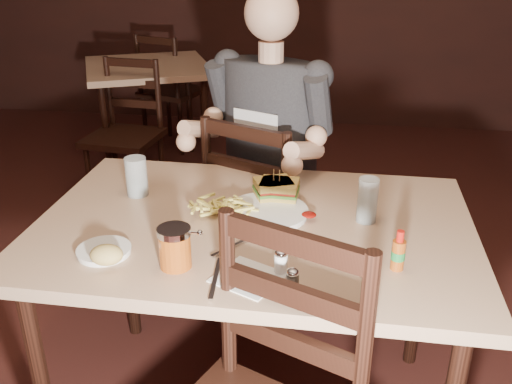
# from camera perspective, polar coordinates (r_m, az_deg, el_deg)

# --- Properties ---
(room_shell) EXTENTS (7.00, 7.00, 7.00)m
(room_shell) POSITION_cam_1_polar(r_m,az_deg,el_deg) (1.60, -10.08, 17.50)
(room_shell) COLOR black
(room_shell) RESTS_ON ground
(main_table) EXTENTS (1.35, 0.91, 0.77)m
(main_table) POSITION_cam_1_polar(r_m,az_deg,el_deg) (1.80, -0.23, -5.03)
(main_table) COLOR tan
(main_table) RESTS_ON ground
(bg_table) EXTENTS (1.06, 1.06, 0.77)m
(bg_table) POSITION_cam_1_polar(r_m,az_deg,el_deg) (4.02, -10.71, 11.16)
(bg_table) COLOR tan
(bg_table) RESTS_ON ground
(chair_far) EXTENTS (0.59, 0.61, 0.95)m
(chair_far) POSITION_cam_1_polar(r_m,az_deg,el_deg) (2.43, 1.45, -2.71)
(chair_far) COLOR black
(chair_far) RESTS_ON ground
(bg_chair_far) EXTENTS (0.53, 0.56, 0.89)m
(bg_chair_far) POSITION_cam_1_polar(r_m,az_deg,el_deg) (4.58, -8.32, 9.97)
(bg_chair_far) COLOR black
(bg_chair_far) RESTS_ON ground
(bg_chair_near) EXTENTS (0.46, 0.49, 0.89)m
(bg_chair_near) POSITION_cam_1_polar(r_m,az_deg,el_deg) (3.58, -13.14, 5.37)
(bg_chair_near) COLOR black
(bg_chair_near) RESTS_ON ground
(diner) EXTENTS (0.66, 0.60, 0.93)m
(diner) POSITION_cam_1_polar(r_m,az_deg,el_deg) (2.21, 0.95, 7.94)
(diner) COLOR #2B2D30
(diner) RESTS_ON chair_far
(dinner_plate) EXTENTS (0.26, 0.26, 0.01)m
(dinner_plate) POSITION_cam_1_polar(r_m,az_deg,el_deg) (1.80, 1.04, -2.14)
(dinner_plate) COLOR white
(dinner_plate) RESTS_ON main_table
(sandwich_left) EXTENTS (0.13, 0.11, 0.10)m
(sandwich_left) POSITION_cam_1_polar(r_m,az_deg,el_deg) (1.87, 2.35, 0.83)
(sandwich_left) COLOR tan
(sandwich_left) RESTS_ON dinner_plate
(sandwich_right) EXTENTS (0.15, 0.13, 0.10)m
(sandwich_right) POSITION_cam_1_polar(r_m,az_deg,el_deg) (1.87, 1.77, 0.90)
(sandwich_right) COLOR tan
(sandwich_right) RESTS_ON dinner_plate
(fries_pile) EXTENTS (0.25, 0.18, 0.04)m
(fries_pile) POSITION_cam_1_polar(r_m,az_deg,el_deg) (1.81, -3.35, -1.16)
(fries_pile) COLOR #EDDD5D
(fries_pile) RESTS_ON dinner_plate
(ketchup_dollop) EXTENTS (0.05, 0.05, 0.01)m
(ketchup_dollop) POSITION_cam_1_polar(r_m,az_deg,el_deg) (1.77, 5.32, -2.27)
(ketchup_dollop) COLOR maroon
(ketchup_dollop) RESTS_ON dinner_plate
(glass_left) EXTENTS (0.07, 0.07, 0.13)m
(glass_left) POSITION_cam_1_polar(r_m,az_deg,el_deg) (1.96, -11.87, 1.52)
(glass_left) COLOR silver
(glass_left) RESTS_ON main_table
(glass_right) EXTENTS (0.06, 0.06, 0.14)m
(glass_right) POSITION_cam_1_polar(r_m,az_deg,el_deg) (1.77, 11.09, -0.81)
(glass_right) COLOR silver
(glass_right) RESTS_ON main_table
(hot_sauce) EXTENTS (0.04, 0.04, 0.11)m
(hot_sauce) POSITION_cam_1_polar(r_m,az_deg,el_deg) (1.55, 14.08, -5.67)
(hot_sauce) COLOR #914010
(hot_sauce) RESTS_ON main_table
(salt_shaker) EXTENTS (0.04, 0.04, 0.06)m
(salt_shaker) POSITION_cam_1_polar(r_m,az_deg,el_deg) (1.50, 2.50, -6.98)
(salt_shaker) COLOR white
(salt_shaker) RESTS_ON main_table
(pepper_shaker) EXTENTS (0.03, 0.03, 0.06)m
(pepper_shaker) POSITION_cam_1_polar(r_m,az_deg,el_deg) (1.43, 3.68, -8.85)
(pepper_shaker) COLOR #38332D
(pepper_shaker) RESTS_ON main_table
(syrup_dispenser) EXTENTS (0.09, 0.09, 0.12)m
(syrup_dispenser) POSITION_cam_1_polar(r_m,az_deg,el_deg) (1.53, -8.12, -5.51)
(syrup_dispenser) COLOR #914010
(syrup_dispenser) RESTS_ON main_table
(napkin) EXTENTS (0.21, 0.20, 0.00)m
(napkin) POSITION_cam_1_polar(r_m,az_deg,el_deg) (1.49, -0.79, -8.54)
(napkin) COLOR white
(napkin) RESTS_ON main_table
(knife) EXTENTS (0.03, 0.19, 0.00)m
(knife) POSITION_cam_1_polar(r_m,az_deg,el_deg) (1.49, -4.06, -8.55)
(knife) COLOR silver
(knife) RESTS_ON napkin
(fork) EXTENTS (0.10, 0.12, 0.00)m
(fork) POSITION_cam_1_polar(r_m,az_deg,el_deg) (1.62, -2.56, -5.53)
(fork) COLOR silver
(fork) RESTS_ON napkin
(side_plate) EXTENTS (0.15, 0.15, 0.01)m
(side_plate) POSITION_cam_1_polar(r_m,az_deg,el_deg) (1.65, -14.95, -5.80)
(side_plate) COLOR white
(side_plate) RESTS_ON main_table
(bread_roll) EXTENTS (0.09, 0.07, 0.05)m
(bread_roll) POSITION_cam_1_polar(r_m,az_deg,el_deg) (1.57, -14.73, -6.09)
(bread_roll) COLOR tan
(bread_roll) RESTS_ON side_plate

